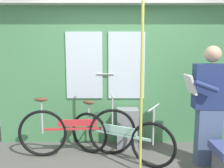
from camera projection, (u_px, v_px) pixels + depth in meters
train_door_wall at (116, 72)px, 3.95m from camera, size 4.03×0.28×2.34m
bicycle_near_door at (76, 131)px, 3.53m from camera, size 1.76×0.44×0.93m
bicycle_leaning_behind at (117, 137)px, 3.40m from camera, size 1.50×0.85×0.85m
passenger_reading_newspaper at (208, 103)px, 3.20m from camera, size 0.57×0.48×1.65m
trash_bin_by_wall at (127, 128)px, 3.87m from camera, size 0.34×0.28×0.64m
handrail_pole at (141, 86)px, 2.91m from camera, size 0.04×0.04×2.30m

